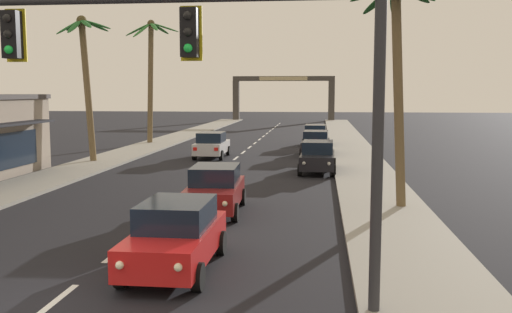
{
  "coord_description": "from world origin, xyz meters",
  "views": [
    {
      "loc": [
        5.42,
        -10.6,
        4.34
      ],
      "look_at": [
        3.34,
        8.0,
        2.2
      ],
      "focal_mm": 40.17,
      "sensor_mm": 36.0,
      "label": 1
    }
  ],
  "objects_px": {
    "sedan_parked_mid_kerb": "(315,135)",
    "town_gateway_arch": "(283,92)",
    "sedan_lead_at_stop_bar": "(176,235)",
    "sedan_parked_far_kerb": "(316,143)",
    "palm_left_third": "(85,64)",
    "sedan_third_in_queue": "(215,189)",
    "palm_left_farthest": "(151,64)",
    "palm_right_second": "(398,47)",
    "sedan_parked_nearest_kerb": "(318,157)",
    "sedan_oncoming_far": "(212,145)",
    "traffic_signal_mast": "(192,63)"
  },
  "relations": [
    {
      "from": "sedan_parked_mid_kerb",
      "to": "town_gateway_arch",
      "type": "distance_m",
      "value": 39.48
    },
    {
      "from": "sedan_lead_at_stop_bar",
      "to": "sedan_parked_far_kerb",
      "type": "bearing_deg",
      "value": 82.84
    },
    {
      "from": "sedan_lead_at_stop_bar",
      "to": "palm_left_third",
      "type": "bearing_deg",
      "value": 117.86
    },
    {
      "from": "sedan_third_in_queue",
      "to": "palm_left_third",
      "type": "xyz_separation_m",
      "value": [
        -10.29,
        13.32,
        5.08
      ]
    },
    {
      "from": "town_gateway_arch",
      "to": "sedan_lead_at_stop_bar",
      "type": "bearing_deg",
      "value": -88.43
    },
    {
      "from": "sedan_third_in_queue",
      "to": "palm_left_farthest",
      "type": "relative_size",
      "value": 0.45
    },
    {
      "from": "sedan_parked_mid_kerb",
      "to": "palm_left_third",
      "type": "distance_m",
      "value": 19.17
    },
    {
      "from": "sedan_parked_mid_kerb",
      "to": "palm_right_second",
      "type": "xyz_separation_m",
      "value": [
        3.09,
        -24.54,
        5.07
      ]
    },
    {
      "from": "sedan_lead_at_stop_bar",
      "to": "sedan_third_in_queue",
      "type": "distance_m",
      "value": 6.64
    },
    {
      "from": "sedan_parked_nearest_kerb",
      "to": "sedan_parked_mid_kerb",
      "type": "relative_size",
      "value": 1.0
    },
    {
      "from": "sedan_third_in_queue",
      "to": "sedan_oncoming_far",
      "type": "bearing_deg",
      "value": 101.18
    },
    {
      "from": "town_gateway_arch",
      "to": "palm_left_third",
      "type": "bearing_deg",
      "value": -99.47
    },
    {
      "from": "sedan_third_in_queue",
      "to": "palm_right_second",
      "type": "distance_m",
      "value": 8.29
    },
    {
      "from": "sedan_third_in_queue",
      "to": "sedan_parked_mid_kerb",
      "type": "relative_size",
      "value": 1.01
    },
    {
      "from": "town_gateway_arch",
      "to": "sedan_oncoming_far",
      "type": "bearing_deg",
      "value": -91.93
    },
    {
      "from": "sedan_parked_mid_kerb",
      "to": "town_gateway_arch",
      "type": "relative_size",
      "value": 0.3
    },
    {
      "from": "sedan_third_in_queue",
      "to": "sedan_parked_nearest_kerb",
      "type": "distance_m",
      "value": 11.27
    },
    {
      "from": "sedan_parked_nearest_kerb",
      "to": "palm_left_third",
      "type": "height_order",
      "value": "palm_left_third"
    },
    {
      "from": "sedan_oncoming_far",
      "to": "sedan_parked_far_kerb",
      "type": "height_order",
      "value": "same"
    },
    {
      "from": "sedan_third_in_queue",
      "to": "palm_right_second",
      "type": "bearing_deg",
      "value": 10.99
    },
    {
      "from": "sedan_parked_nearest_kerb",
      "to": "palm_left_farthest",
      "type": "relative_size",
      "value": 0.45
    },
    {
      "from": "sedan_oncoming_far",
      "to": "sedan_parked_nearest_kerb",
      "type": "relative_size",
      "value": 0.99
    },
    {
      "from": "sedan_lead_at_stop_bar",
      "to": "sedan_parked_nearest_kerb",
      "type": "relative_size",
      "value": 0.99
    },
    {
      "from": "traffic_signal_mast",
      "to": "sedan_lead_at_stop_bar",
      "type": "relative_size",
      "value": 2.51
    },
    {
      "from": "sedan_oncoming_far",
      "to": "sedan_parked_far_kerb",
      "type": "relative_size",
      "value": 0.99
    },
    {
      "from": "palm_left_farthest",
      "to": "town_gateway_arch",
      "type": "bearing_deg",
      "value": 77.94
    },
    {
      "from": "traffic_signal_mast",
      "to": "palm_left_farthest",
      "type": "height_order",
      "value": "palm_left_farthest"
    },
    {
      "from": "palm_right_second",
      "to": "town_gateway_arch",
      "type": "relative_size",
      "value": 0.55
    },
    {
      "from": "sedan_third_in_queue",
      "to": "sedan_oncoming_far",
      "type": "height_order",
      "value": "same"
    },
    {
      "from": "sedan_parked_far_kerb",
      "to": "sedan_parked_mid_kerb",
      "type": "bearing_deg",
      "value": 90.71
    },
    {
      "from": "sedan_parked_mid_kerb",
      "to": "palm_left_third",
      "type": "height_order",
      "value": "palm_left_third"
    },
    {
      "from": "palm_left_third",
      "to": "town_gateway_arch",
      "type": "height_order",
      "value": "palm_left_third"
    },
    {
      "from": "sedan_parked_nearest_kerb",
      "to": "palm_left_farthest",
      "type": "distance_m",
      "value": 21.19
    },
    {
      "from": "traffic_signal_mast",
      "to": "palm_right_second",
      "type": "distance_m",
      "value": 11.64
    },
    {
      "from": "traffic_signal_mast",
      "to": "sedan_parked_far_kerb",
      "type": "relative_size",
      "value": 2.49
    },
    {
      "from": "sedan_lead_at_stop_bar",
      "to": "palm_left_third",
      "type": "relative_size",
      "value": 0.51
    },
    {
      "from": "traffic_signal_mast",
      "to": "town_gateway_arch",
      "type": "xyz_separation_m",
      "value": [
        -2.99,
        73.93,
        -0.61
      ]
    },
    {
      "from": "sedan_parked_mid_kerb",
      "to": "palm_left_farthest",
      "type": "distance_m",
      "value": 14.54
    },
    {
      "from": "traffic_signal_mast",
      "to": "sedan_parked_mid_kerb",
      "type": "relative_size",
      "value": 2.5
    },
    {
      "from": "sedan_parked_far_kerb",
      "to": "town_gateway_arch",
      "type": "xyz_separation_m",
      "value": [
        -5.15,
        46.05,
        3.41
      ]
    },
    {
      "from": "sedan_oncoming_far",
      "to": "sedan_parked_far_kerb",
      "type": "bearing_deg",
      "value": 16.13
    },
    {
      "from": "sedan_third_in_queue",
      "to": "sedan_oncoming_far",
      "type": "relative_size",
      "value": 1.01
    },
    {
      "from": "palm_right_second",
      "to": "sedan_oncoming_far",
      "type": "bearing_deg",
      "value": 122.15
    },
    {
      "from": "sedan_lead_at_stop_bar",
      "to": "palm_left_farthest",
      "type": "bearing_deg",
      "value": 107.55
    },
    {
      "from": "sedan_lead_at_stop_bar",
      "to": "palm_left_third",
      "type": "distance_m",
      "value": 23.14
    },
    {
      "from": "sedan_parked_far_kerb",
      "to": "palm_left_farthest",
      "type": "distance_m",
      "value": 16.26
    },
    {
      "from": "palm_right_second",
      "to": "town_gateway_arch",
      "type": "bearing_deg",
      "value": 97.31
    },
    {
      "from": "sedan_oncoming_far",
      "to": "traffic_signal_mast",
      "type": "bearing_deg",
      "value": -79.93
    },
    {
      "from": "sedan_oncoming_far",
      "to": "palm_right_second",
      "type": "height_order",
      "value": "palm_right_second"
    },
    {
      "from": "palm_left_farthest",
      "to": "sedan_parked_mid_kerb",
      "type": "bearing_deg",
      "value": -0.28
    }
  ]
}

